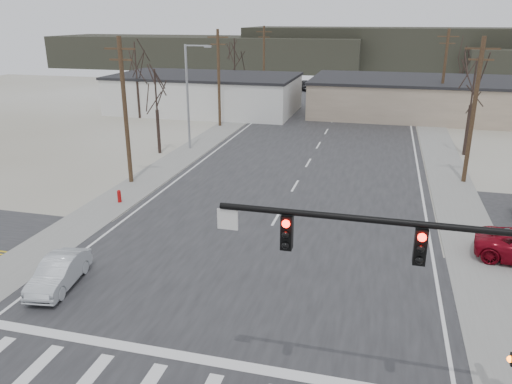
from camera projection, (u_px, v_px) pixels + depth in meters
ground at (238, 285)px, 21.96m from camera, size 140.00×140.00×0.00m
main_road at (297, 182)px, 35.65m from camera, size 18.00×110.00×0.05m
cross_road at (238, 285)px, 21.95m from camera, size 90.00×10.00×0.04m
sidewalk_left at (186, 154)px, 42.72m from camera, size 3.00×90.00×0.06m
sidewalk_right at (447, 173)px, 37.71m from camera, size 3.00×90.00×0.06m
traffic_signal_mast at (461, 283)px, 12.88m from camera, size 8.95×0.43×7.20m
fire_hydrant at (119, 196)px, 31.53m from camera, size 0.24×0.24×0.87m
building_left_far at (205, 93)px, 61.52m from camera, size 22.30×12.30×4.50m
building_right_far at (424, 97)px, 59.05m from camera, size 26.30×14.30×4.30m
upole_left_b at (125, 109)px, 33.90m from camera, size 2.20×0.30×10.00m
upole_left_c at (219, 77)px, 52.16m from camera, size 2.20×0.30×10.00m
upole_left_d at (264, 61)px, 70.42m from camera, size 2.20×0.30×10.00m
upole_right_a at (474, 109)px, 33.94m from camera, size 2.20×0.30×10.00m
upole_right_b at (444, 75)px, 54.03m from camera, size 2.20×0.30×10.00m
streetlight_main at (189, 92)px, 42.91m from camera, size 2.40×0.25×9.00m
tree_left_near at (156, 92)px, 41.56m from camera, size 3.30×3.30×7.35m
tree_right_mid at (474, 85)px, 40.77m from camera, size 3.74×3.74×8.33m
tree_left_far at (235, 56)px, 65.18m from camera, size 3.96×3.96×8.82m
tree_right_far at (464, 63)px, 64.04m from camera, size 3.52×3.52×7.84m
tree_left_mid at (136, 63)px, 56.12m from camera, size 3.96×3.96×8.82m
hill_left at (205, 52)px, 113.07m from camera, size 70.00×18.00×7.00m
hill_center at (436, 50)px, 104.57m from camera, size 80.00×18.00×9.00m
sedan_crossing at (59, 273)px, 21.63m from camera, size 1.94×4.06×1.29m
car_far_a at (347, 101)px, 64.58m from camera, size 3.46×5.61×1.52m
car_far_b at (306, 85)px, 80.02m from camera, size 3.33×4.87×1.54m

